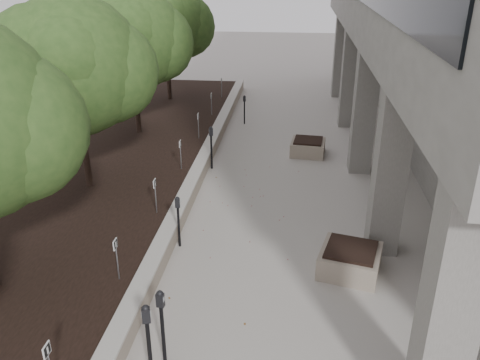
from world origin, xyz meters
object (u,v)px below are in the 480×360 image
at_px(crabapple_tree_4, 133,61).
at_px(crabapple_tree_5, 166,40).
at_px(planter_front, 350,260).
at_px(parking_meter_3, 179,222).
at_px(crabapple_tree_3, 77,95).
at_px(parking_meter_4, 211,148).
at_px(parking_meter_2, 162,327).
at_px(parking_meter_5, 244,110).
at_px(planter_back, 308,147).
at_px(parking_meter_1, 149,344).

relative_size(crabapple_tree_4, crabapple_tree_5, 1.00).
bearing_deg(planter_front, parking_meter_3, 171.22).
xyz_separation_m(crabapple_tree_3, parking_meter_4, (3.25, 2.58, -2.37)).
bearing_deg(parking_meter_2, parking_meter_4, 102.83).
bearing_deg(crabapple_tree_4, planter_front, -47.65).
distance_m(parking_meter_5, planter_back, 4.30).
bearing_deg(parking_meter_3, crabapple_tree_5, 97.52).
bearing_deg(crabapple_tree_3, crabapple_tree_4, 90.00).
distance_m(crabapple_tree_5, planter_back, 9.09).
xyz_separation_m(crabapple_tree_5, parking_meter_1, (3.75, -16.73, -2.33)).
bearing_deg(parking_meter_3, parking_meter_1, -90.71).
bearing_deg(parking_meter_4, planter_front, -71.86).
xyz_separation_m(parking_meter_5, planter_back, (2.67, -3.35, -0.35)).
height_order(crabapple_tree_3, planter_front, crabapple_tree_3).
xyz_separation_m(parking_meter_3, parking_meter_5, (0.58, 10.12, -0.06)).
bearing_deg(parking_meter_1, planter_front, 29.32).
bearing_deg(parking_meter_3, crabapple_tree_4, 106.51).
relative_size(parking_meter_4, parking_meter_5, 1.19).
xyz_separation_m(crabapple_tree_3, parking_meter_5, (3.84, 7.68, -2.49)).
xyz_separation_m(parking_meter_2, parking_meter_3, (-0.59, 3.83, -0.08)).
bearing_deg(crabapple_tree_5, parking_meter_4, -66.34).
bearing_deg(planter_front, parking_meter_1, -134.58).
bearing_deg(parking_meter_1, parking_meter_2, 61.00).
distance_m(crabapple_tree_5, planter_front, 15.26).
height_order(parking_meter_4, planter_front, parking_meter_4).
height_order(parking_meter_2, planter_back, parking_meter_2).
bearing_deg(planter_front, crabapple_tree_5, 119.37).
relative_size(parking_meter_4, planter_front, 1.15).
bearing_deg(parking_meter_4, parking_meter_1, -104.78).
height_order(parking_meter_1, parking_meter_5, parking_meter_1).
bearing_deg(parking_meter_3, crabapple_tree_3, 136.03).
xyz_separation_m(parking_meter_1, parking_meter_4, (-0.50, 9.32, -0.04)).
bearing_deg(planter_front, crabapple_tree_4, 132.35).
bearing_deg(parking_meter_3, planter_back, 57.18).
bearing_deg(planter_back, parking_meter_4, -151.87).
relative_size(crabapple_tree_5, parking_meter_4, 3.64).
distance_m(crabapple_tree_5, parking_meter_1, 17.31).
height_order(crabapple_tree_4, parking_meter_1, crabapple_tree_4).
relative_size(parking_meter_3, planter_back, 1.15).
bearing_deg(planter_back, parking_meter_1, -104.02).
height_order(parking_meter_1, parking_meter_3, parking_meter_1).
relative_size(crabapple_tree_3, planter_back, 4.57).
xyz_separation_m(crabapple_tree_3, parking_meter_2, (3.86, -6.27, -2.36)).
distance_m(crabapple_tree_5, parking_meter_4, 8.44).
relative_size(crabapple_tree_3, crabapple_tree_4, 1.00).
xyz_separation_m(parking_meter_1, planter_back, (2.76, 11.06, -0.51)).
xyz_separation_m(parking_meter_4, parking_meter_5, (0.59, 5.09, -0.12)).
xyz_separation_m(parking_meter_1, parking_meter_5, (0.09, 14.41, -0.16)).
distance_m(parking_meter_3, parking_meter_4, 5.02).
bearing_deg(crabapple_tree_4, parking_meter_3, -66.31).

